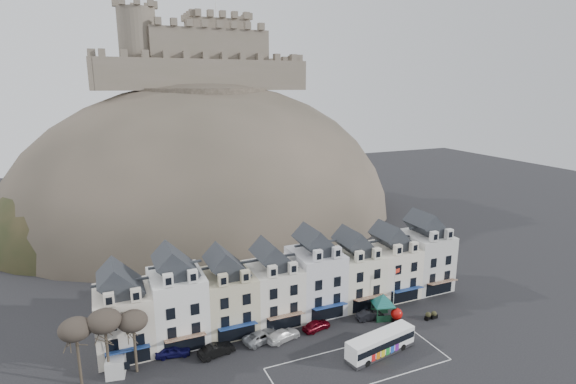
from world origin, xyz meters
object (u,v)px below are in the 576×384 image
object	(u,v)px
car_black	(216,350)
car_silver	(262,336)
red_buoy	(397,315)
bus_shelter	(383,299)
flagpole	(395,288)
white_van	(117,361)
car_maroon	(316,325)
car_charcoal	(370,315)
car_white	(283,335)
bus	(380,343)
car_navy	(173,351)

from	to	relation	value
car_black	car_silver	size ratio (longest dim) A/B	0.91
red_buoy	car_black	size ratio (longest dim) A/B	0.44
bus_shelter	car_black	bearing A→B (deg)	-166.82
flagpole	white_van	xyz separation A→B (m)	(-38.55, 1.98, -3.02)
bus_shelter	car_maroon	world-z (taller)	bus_shelter
white_van	car_charcoal	bearing A→B (deg)	6.36
car_white	bus	bearing A→B (deg)	-142.93
car_white	car_charcoal	size ratio (longest dim) A/B	1.22
car_maroon	car_charcoal	size ratio (longest dim) A/B	1.03
bus	car_black	size ratio (longest dim) A/B	2.20
car_navy	car_charcoal	xyz separation A→B (m)	(27.80, -2.15, -0.07)
car_black	car_maroon	distance (m)	14.29
car_navy	car_black	size ratio (longest dim) A/B	0.93
car_navy	car_maroon	size ratio (longest dim) A/B	1.04
car_navy	car_black	world-z (taller)	car_black
white_van	car_silver	distance (m)	17.98
car_white	car_charcoal	bearing A→B (deg)	-105.15
car_navy	car_charcoal	size ratio (longest dim) A/B	1.07
bus	flagpole	distance (m)	11.46
bus	flagpole	size ratio (longest dim) A/B	1.42
car_black	car_charcoal	bearing A→B (deg)	-102.02
bus	car_charcoal	size ratio (longest dim) A/B	2.51
car_navy	car_silver	size ratio (longest dim) A/B	0.84
car_black	car_maroon	world-z (taller)	car_black
car_maroon	car_charcoal	xyz separation A→B (m)	(8.45, -0.53, -0.04)
car_charcoal	car_maroon	bearing A→B (deg)	91.63
bus	bus_shelter	distance (m)	9.36
red_buoy	car_silver	xyz separation A→B (m)	(-19.55, 2.88, -0.32)
car_navy	car_maroon	xyz separation A→B (m)	(19.34, -1.63, -0.03)
white_van	car_charcoal	world-z (taller)	white_van
car_navy	car_black	bearing A→B (deg)	-103.13
car_black	car_silver	distance (m)	6.38
red_buoy	car_charcoal	distance (m)	3.75
flagpole	car_black	bearing A→B (deg)	-179.81
bus_shelter	car_silver	xyz separation A→B (m)	(-18.30, 1.20, -2.22)
bus_shelter	car_navy	bearing A→B (deg)	-170.64
car_silver	bus	bearing A→B (deg)	-138.70
car_white	car_maroon	world-z (taller)	car_white
red_buoy	car_maroon	xyz separation A→B (m)	(-11.59, 2.55, -0.34)
flagpole	car_navy	world-z (taller)	flagpole
car_silver	car_maroon	bearing A→B (deg)	-107.00
car_silver	car_maroon	distance (m)	7.96
red_buoy	car_silver	world-z (taller)	red_buoy
car_black	car_charcoal	size ratio (longest dim) A/B	1.14
bus	car_black	world-z (taller)	bus
car_black	white_van	bearing A→B (deg)	68.07
car_black	car_white	xyz separation A→B (m)	(9.09, -0.04, -0.04)
flagpole	car_maroon	distance (m)	13.12
white_van	car_black	size ratio (longest dim) A/B	1.08
car_white	car_charcoal	distance (m)	13.65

